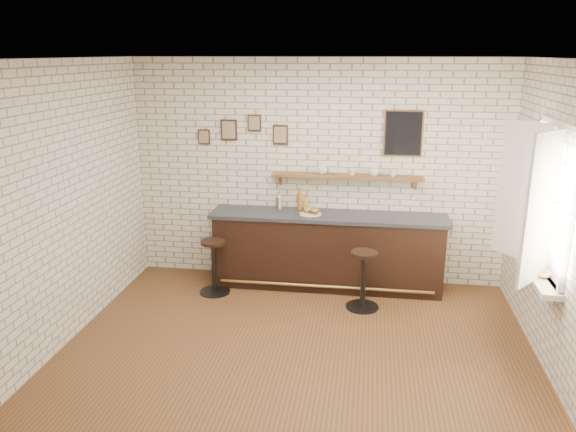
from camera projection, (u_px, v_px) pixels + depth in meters
name	position (u px, v px, depth m)	size (l,w,h in m)	color
ground	(297.00, 347.00, 6.05)	(5.00, 5.00, 0.00)	brown
bar_counter	(327.00, 250.00, 7.50)	(3.10, 0.65, 1.01)	black
sandwich_plate	(310.00, 214.00, 7.35)	(0.28, 0.28, 0.01)	white
ciabatta_sandwich	(311.00, 211.00, 7.34)	(0.23, 0.17, 0.07)	tan
potato_chips	(309.00, 213.00, 7.35)	(0.27, 0.19, 0.00)	gold
bitters_bottle_brown	(278.00, 203.00, 7.59)	(0.07, 0.07, 0.21)	brown
bitters_bottle_white	(279.00, 202.00, 7.59)	(0.06, 0.06, 0.24)	silver
bitters_bottle_amber	(300.00, 201.00, 7.54)	(0.07, 0.07, 0.29)	#A1581A
condiment_bottle_yellow	(306.00, 204.00, 7.54)	(0.06, 0.06, 0.20)	gold
bar_stool_left	(214.00, 265.00, 7.31)	(0.41, 0.41, 0.72)	black
bar_stool_right	(363.00, 278.00, 6.87)	(0.41, 0.41, 0.74)	black
wall_shelf	(347.00, 177.00, 7.39)	(2.00, 0.18, 0.18)	brown
shelf_cup_a	(322.00, 171.00, 7.41)	(0.13, 0.13, 0.10)	white
shelf_cup_b	(352.00, 172.00, 7.36)	(0.09, 0.09, 0.09)	white
shelf_cup_c	(374.00, 172.00, 7.31)	(0.13, 0.13, 0.10)	white
shelf_cup_d	(393.00, 173.00, 7.28)	(0.09, 0.09, 0.09)	white
back_wall_decor	(335.00, 132.00, 7.33)	(2.96, 0.02, 0.56)	black
window_sill	(534.00, 271.00, 5.75)	(0.20, 1.35, 0.06)	white
casement_window	(538.00, 200.00, 5.54)	(0.40, 1.30, 1.56)	white
book_lower	(537.00, 273.00, 5.58)	(0.16, 0.22, 0.02)	tan
book_upper	(537.00, 271.00, 5.58)	(0.15, 0.20, 0.02)	tan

